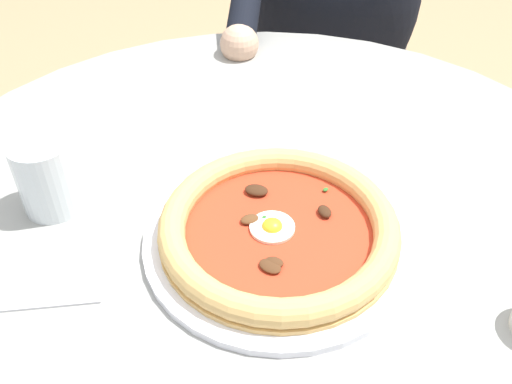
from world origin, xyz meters
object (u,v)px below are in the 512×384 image
(water_glass, at_px, (48,178))
(pizza_on_plate, at_px, (279,230))
(diner_person, at_px, (324,76))
(fork_utensil, at_px, (25,306))
(dining_table, at_px, (266,269))
(cafe_chair_diner, at_px, (332,47))

(water_glass, bearing_deg, pizza_on_plate, -57.24)
(diner_person, bearing_deg, fork_utensil, -160.46)
(dining_table, bearing_deg, fork_utensil, 165.43)
(dining_table, relative_size, diner_person, 0.86)
(pizza_on_plate, relative_size, diner_person, 0.27)
(fork_utensil, xyz_separation_m, cafe_chair_diner, (1.01, 0.39, -0.20))
(pizza_on_plate, bearing_deg, cafe_chair_diner, 34.75)
(water_glass, height_order, diner_person, diner_person)
(fork_utensil, bearing_deg, pizza_on_plate, -24.89)
(fork_utensil, height_order, cafe_chair_diner, cafe_chair_diner)
(water_glass, distance_m, fork_utensil, 0.17)
(cafe_chair_diner, bearing_deg, dining_table, -146.80)
(pizza_on_plate, xyz_separation_m, diner_person, (0.62, 0.44, -0.22))
(water_glass, xyz_separation_m, fork_utensil, (-0.11, -0.12, -0.04))
(pizza_on_plate, bearing_deg, water_glass, 122.76)
(fork_utensil, bearing_deg, dining_table, -14.57)
(diner_person, bearing_deg, water_glass, -166.17)
(pizza_on_plate, distance_m, cafe_chair_diner, 0.93)
(dining_table, relative_size, fork_utensil, 7.61)
(water_glass, bearing_deg, fork_utensil, -131.12)
(dining_table, height_order, water_glass, water_glass)
(dining_table, bearing_deg, pizza_on_plate, -119.96)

